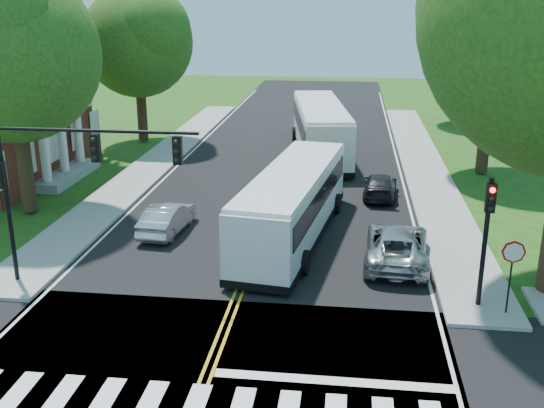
% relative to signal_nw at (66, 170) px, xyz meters
% --- Properties ---
extents(ground, '(140.00, 140.00, 0.00)m').
position_rel_signal_nw_xyz_m(ground, '(5.86, -6.43, -4.38)').
color(ground, '#1D4812').
rests_on(ground, ground).
extents(road, '(14.00, 96.00, 0.01)m').
position_rel_signal_nw_xyz_m(road, '(5.86, 11.57, -4.37)').
color(road, black).
rests_on(road, ground).
extents(cross_road, '(60.00, 12.00, 0.01)m').
position_rel_signal_nw_xyz_m(cross_road, '(5.86, -6.43, -4.37)').
color(cross_road, black).
rests_on(cross_road, ground).
extents(center_line, '(0.36, 70.00, 0.01)m').
position_rel_signal_nw_xyz_m(center_line, '(5.86, 15.57, -4.36)').
color(center_line, gold).
rests_on(center_line, road).
extents(edge_line_w, '(0.12, 70.00, 0.01)m').
position_rel_signal_nw_xyz_m(edge_line_w, '(-0.94, 15.57, -4.36)').
color(edge_line_w, silver).
rests_on(edge_line_w, road).
extents(edge_line_e, '(0.12, 70.00, 0.01)m').
position_rel_signal_nw_xyz_m(edge_line_e, '(12.66, 15.57, -4.36)').
color(edge_line_e, silver).
rests_on(edge_line_e, road).
extents(stop_bar, '(6.60, 0.40, 0.01)m').
position_rel_signal_nw_xyz_m(stop_bar, '(9.36, -4.83, -4.36)').
color(stop_bar, silver).
rests_on(stop_bar, road).
extents(sidewalk_nw, '(2.60, 40.00, 0.15)m').
position_rel_signal_nw_xyz_m(sidewalk_nw, '(-2.44, 18.57, -4.30)').
color(sidewalk_nw, gray).
rests_on(sidewalk_nw, ground).
extents(sidewalk_ne, '(2.60, 40.00, 0.15)m').
position_rel_signal_nw_xyz_m(sidewalk_ne, '(14.16, 18.57, -4.30)').
color(sidewalk_ne, gray).
rests_on(sidewalk_ne, ground).
extents(tree_west_near, '(8.00, 8.00, 11.40)m').
position_rel_signal_nw_xyz_m(tree_west_near, '(-5.64, 7.57, 3.15)').
color(tree_west_near, '#322514').
rests_on(tree_west_near, ground).
extents(tree_west_far, '(7.60, 7.60, 10.67)m').
position_rel_signal_nw_xyz_m(tree_west_far, '(-5.14, 23.57, 2.62)').
color(tree_west_far, '#322514').
rests_on(tree_west_far, ground).
extents(tree_east_mid, '(8.40, 8.40, 11.93)m').
position_rel_signal_nw_xyz_m(tree_east_mid, '(17.36, 17.57, 3.48)').
color(tree_east_mid, '#322514').
rests_on(tree_east_mid, ground).
extents(tree_east_far, '(7.20, 7.20, 10.34)m').
position_rel_signal_nw_xyz_m(tree_east_far, '(18.36, 33.57, 2.48)').
color(tree_east_far, '#322514').
rests_on(tree_east_far, ground).
extents(signal_nw, '(7.15, 0.46, 5.66)m').
position_rel_signal_nw_xyz_m(signal_nw, '(0.00, 0.00, 0.00)').
color(signal_nw, black).
rests_on(signal_nw, ground).
extents(signal_ne, '(0.30, 0.46, 4.40)m').
position_rel_signal_nw_xyz_m(signal_ne, '(14.06, 0.01, -1.41)').
color(signal_ne, black).
rests_on(signal_ne, ground).
extents(stop_sign, '(0.76, 0.08, 2.53)m').
position_rel_signal_nw_xyz_m(stop_sign, '(14.86, -0.45, -2.35)').
color(stop_sign, black).
rests_on(stop_sign, ground).
extents(bus_lead, '(4.17, 12.00, 3.04)m').
position_rel_signal_nw_xyz_m(bus_lead, '(7.27, 5.82, -2.76)').
color(bus_lead, silver).
rests_on(bus_lead, road).
extents(bus_follow, '(4.63, 13.23, 3.36)m').
position_rel_signal_nw_xyz_m(bus_follow, '(7.66, 21.14, -2.59)').
color(bus_follow, silver).
rests_on(bus_follow, road).
extents(hatchback, '(1.73, 4.10, 1.31)m').
position_rel_signal_nw_xyz_m(hatchback, '(1.69, 5.81, -3.71)').
color(hatchback, '#B7B9BF').
rests_on(hatchback, road).
extents(suv, '(2.71, 5.30, 1.43)m').
position_rel_signal_nw_xyz_m(suv, '(11.55, 3.68, -3.65)').
color(suv, '#A2A4A9').
rests_on(suv, road).
extents(dark_sedan, '(1.95, 4.21, 1.19)m').
position_rel_signal_nw_xyz_m(dark_sedan, '(11.25, 12.36, -3.77)').
color(dark_sedan, black).
rests_on(dark_sedan, road).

